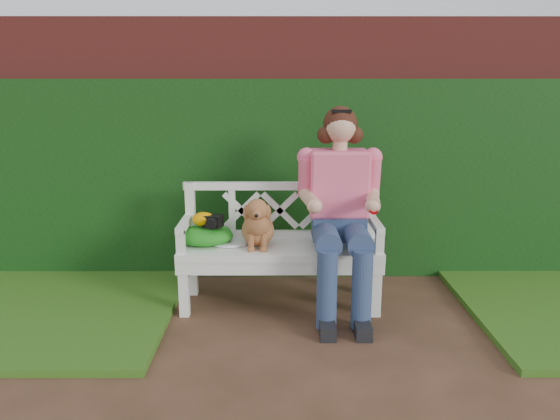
{
  "coord_description": "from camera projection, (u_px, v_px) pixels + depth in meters",
  "views": [
    {
      "loc": [
        -0.31,
        -2.96,
        1.69
      ],
      "look_at": [
        -0.3,
        0.98,
        0.75
      ],
      "focal_mm": 35.0,
      "sensor_mm": 36.0,
      "label": 1
    }
  ],
  "objects": [
    {
      "name": "ground",
      "position": [
        331.0,
        369.0,
        3.27
      ],
      "size": [
        60.0,
        60.0,
        0.0
      ],
      "primitive_type": "plane",
      "color": "#40291A"
    },
    {
      "name": "grass_left",
      "position": [
        4.0,
        305.0,
        4.14
      ],
      "size": [
        2.6,
        2.0,
        0.05
      ],
      "primitive_type": "cube",
      "color": "#285315",
      "rests_on": "ground"
    },
    {
      "name": "tennis_racket",
      "position": [
        226.0,
        242.0,
        4.12
      ],
      "size": [
        0.61,
        0.41,
        0.03
      ],
      "primitive_type": null,
      "rotation": [
        0.0,
        0.0,
        -0.33
      ],
      "color": "silver",
      "rests_on": "garden_bench"
    },
    {
      "name": "dog",
      "position": [
        258.0,
        221.0,
        4.02
      ],
      "size": [
        0.26,
        0.35,
        0.39
      ],
      "primitive_type": null,
      "rotation": [
        0.0,
        0.0,
        0.01
      ],
      "color": "#BC7B4D",
      "rests_on": "garden_bench"
    },
    {
      "name": "ivy_hedge",
      "position": [
        315.0,
        180.0,
        4.71
      ],
      "size": [
        10.0,
        0.18,
        1.7
      ],
      "primitive_type": "cube",
      "color": "#1D4917",
      "rests_on": "ground"
    },
    {
      "name": "green_bag",
      "position": [
        205.0,
        235.0,
        4.11
      ],
      "size": [
        0.52,
        0.47,
        0.15
      ],
      "primitive_type": null,
      "rotation": [
        0.0,
        0.0,
        0.41
      ],
      "color": "green",
      "rests_on": "garden_bench"
    },
    {
      "name": "baseball_glove",
      "position": [
        204.0,
        219.0,
        4.07
      ],
      "size": [
        0.19,
        0.15,
        0.11
      ],
      "primitive_type": "ellipsoid",
      "rotation": [
        0.0,
        0.0,
        0.17
      ],
      "color": "#EF9800",
      "rests_on": "green_bag"
    },
    {
      "name": "camera_item",
      "position": [
        213.0,
        221.0,
        4.05
      ],
      "size": [
        0.16,
        0.14,
        0.09
      ],
      "primitive_type": "cube",
      "rotation": [
        0.0,
        0.0,
        -0.33
      ],
      "color": "black",
      "rests_on": "green_bag"
    },
    {
      "name": "seated_woman",
      "position": [
        339.0,
        208.0,
        4.02
      ],
      "size": [
        0.84,
        1.0,
        1.54
      ],
      "primitive_type": null,
      "rotation": [
        0.0,
        0.0,
        -0.25
      ],
      "color": "#E95C66",
      "rests_on": "ground"
    },
    {
      "name": "garden_bench",
      "position": [
        280.0,
        275.0,
        4.17
      ],
      "size": [
        1.64,
        0.8,
        0.48
      ],
      "primitive_type": null,
      "rotation": [
        0.0,
        0.0,
        0.13
      ],
      "color": "white",
      "rests_on": "ground"
    },
    {
      "name": "brick_wall",
      "position": [
        314.0,
        148.0,
        4.86
      ],
      "size": [
        10.0,
        0.3,
        2.2
      ],
      "primitive_type": "cube",
      "color": "maroon",
      "rests_on": "ground"
    }
  ]
}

